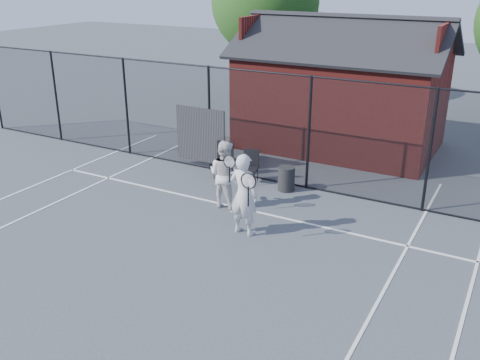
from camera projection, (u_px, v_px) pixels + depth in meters
The scene contains 10 objects.
ground at pixel (164, 262), 10.62m from camera, with size 80.00×80.00×0.00m, color #444A4E.
court_lines at pixel (119, 295), 9.54m from camera, with size 11.02×18.00×0.01m.
fence at pixel (263, 129), 14.30m from camera, with size 22.04×3.00×3.00m.
clubhouse at pixel (341, 97), 17.15m from camera, with size 6.50×4.36×4.19m.
tree_left at pixel (265, 2), 22.12m from camera, with size 4.48×4.48×6.44m.
player_front at pixel (244, 195), 11.46m from camera, with size 0.84×0.63×1.84m.
player_back at pixel (224, 174), 12.85m from camera, with size 0.92×0.69×1.67m.
chair_left at pixel (223, 161), 14.79m from camera, with size 0.47×0.49×0.98m, color black.
chair_right at pixel (250, 167), 14.43m from camera, with size 0.43×0.44×0.89m, color black.
waste_bin at pixel (286, 179), 13.99m from camera, with size 0.44×0.44×0.65m, color black.
Camera 1 is at (5.81, -7.40, 5.40)m, focal length 40.00 mm.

